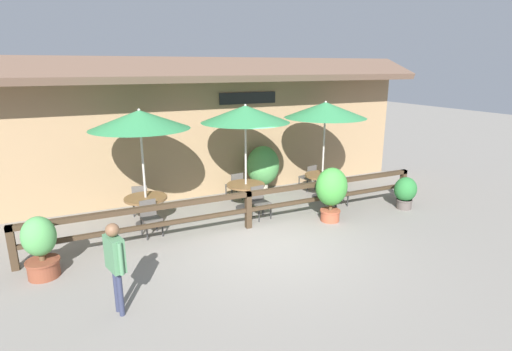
{
  "coord_description": "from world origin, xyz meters",
  "views": [
    {
      "loc": [
        -3.81,
        -7.56,
        3.96
      ],
      "look_at": [
        0.4,
        1.46,
        1.23
      ],
      "focal_mm": 28.0,
      "sensor_mm": 36.0,
      "label": 1
    }
  ],
  "objects_px": {
    "chair_far_streetside": "(338,189)",
    "potted_plant_entrance_palm": "(405,192)",
    "chair_near_streetside": "(150,216)",
    "dining_table_middle": "(246,189)",
    "patio_umbrella_middle": "(245,114)",
    "potted_plant_broad_leaf": "(263,166)",
    "patio_umbrella_near": "(140,120)",
    "potted_plant_small_flowering": "(40,247)",
    "patio_umbrella_far": "(325,110)",
    "chair_middle_wallside": "(235,185)",
    "potted_plant_corner_fern": "(331,190)",
    "chair_far_wallside": "(309,176)",
    "chair_middle_streetside": "(260,201)",
    "pedestrian": "(115,257)",
    "dining_table_far": "(322,179)",
    "dining_table_near": "(146,202)",
    "chair_near_wallside": "(140,198)"
  },
  "relations": [
    {
      "from": "dining_table_near",
      "to": "chair_far_wallside",
      "type": "bearing_deg",
      "value": 7.51
    },
    {
      "from": "patio_umbrella_far",
      "to": "dining_table_far",
      "type": "height_order",
      "value": "patio_umbrella_far"
    },
    {
      "from": "dining_table_near",
      "to": "potted_plant_broad_leaf",
      "type": "relative_size",
      "value": 0.71
    },
    {
      "from": "potted_plant_small_flowering",
      "to": "chair_near_streetside",
      "type": "bearing_deg",
      "value": 26.8
    },
    {
      "from": "chair_middle_wallside",
      "to": "patio_umbrella_far",
      "type": "relative_size",
      "value": 0.29
    },
    {
      "from": "chair_middle_wallside",
      "to": "chair_far_streetside",
      "type": "height_order",
      "value": "same"
    },
    {
      "from": "patio_umbrella_near",
      "to": "chair_near_streetside",
      "type": "bearing_deg",
      "value": -93.26
    },
    {
      "from": "patio_umbrella_near",
      "to": "chair_near_streetside",
      "type": "distance_m",
      "value": 2.35
    },
    {
      "from": "patio_umbrella_middle",
      "to": "patio_umbrella_far",
      "type": "xyz_separation_m",
      "value": [
        2.56,
        -0.07,
        0.0
      ]
    },
    {
      "from": "chair_near_streetside",
      "to": "dining_table_middle",
      "type": "height_order",
      "value": "chair_near_streetside"
    },
    {
      "from": "patio_umbrella_near",
      "to": "dining_table_middle",
      "type": "height_order",
      "value": "patio_umbrella_near"
    },
    {
      "from": "chair_middle_streetside",
      "to": "patio_umbrella_far",
      "type": "height_order",
      "value": "patio_umbrella_far"
    },
    {
      "from": "potted_plant_small_flowering",
      "to": "potted_plant_broad_leaf",
      "type": "xyz_separation_m",
      "value": [
        6.22,
        3.05,
        0.24
      ]
    },
    {
      "from": "chair_near_streetside",
      "to": "potted_plant_broad_leaf",
      "type": "relative_size",
      "value": 0.56
    },
    {
      "from": "patio_umbrella_near",
      "to": "chair_middle_wallside",
      "type": "bearing_deg",
      "value": 16.51
    },
    {
      "from": "chair_far_streetside",
      "to": "patio_umbrella_far",
      "type": "bearing_deg",
      "value": 102.9
    },
    {
      "from": "chair_far_streetside",
      "to": "pedestrian",
      "type": "distance_m",
      "value": 7.18
    },
    {
      "from": "patio_umbrella_middle",
      "to": "chair_far_wallside",
      "type": "relative_size",
      "value": 3.48
    },
    {
      "from": "potted_plant_broad_leaf",
      "to": "chair_middle_wallside",
      "type": "bearing_deg",
      "value": -163.96
    },
    {
      "from": "dining_table_middle",
      "to": "patio_umbrella_far",
      "type": "distance_m",
      "value": 3.32
    },
    {
      "from": "chair_near_streetside",
      "to": "patio_umbrella_far",
      "type": "relative_size",
      "value": 0.29
    },
    {
      "from": "chair_near_streetside",
      "to": "chair_middle_wallside",
      "type": "xyz_separation_m",
      "value": [
        2.86,
        1.58,
        0.0
      ]
    },
    {
      "from": "potted_plant_small_flowering",
      "to": "pedestrian",
      "type": "bearing_deg",
      "value": -57.56
    },
    {
      "from": "potted_plant_broad_leaf",
      "to": "dining_table_near",
      "type": "bearing_deg",
      "value": -163.62
    },
    {
      "from": "chair_middle_wallside",
      "to": "potted_plant_broad_leaf",
      "type": "xyz_separation_m",
      "value": [
        1.09,
        0.31,
        0.39
      ]
    },
    {
      "from": "patio_umbrella_far",
      "to": "potted_plant_corner_fern",
      "type": "xyz_separation_m",
      "value": [
        -0.93,
        -1.77,
        -1.86
      ]
    },
    {
      "from": "chair_middle_streetside",
      "to": "dining_table_far",
      "type": "xyz_separation_m",
      "value": [
        2.52,
        0.77,
        0.1
      ]
    },
    {
      "from": "chair_middle_streetside",
      "to": "potted_plant_entrance_palm",
      "type": "height_order",
      "value": "potted_plant_entrance_palm"
    },
    {
      "from": "dining_table_near",
      "to": "potted_plant_entrance_palm",
      "type": "xyz_separation_m",
      "value": [
        6.91,
        -1.95,
        -0.08
      ]
    },
    {
      "from": "potted_plant_small_flowering",
      "to": "potted_plant_entrance_palm",
      "type": "bearing_deg",
      "value": -0.32
    },
    {
      "from": "chair_middle_wallside",
      "to": "potted_plant_corner_fern",
      "type": "distance_m",
      "value": 3.14
    },
    {
      "from": "dining_table_middle",
      "to": "chair_middle_wallside",
      "type": "bearing_deg",
      "value": 89.07
    },
    {
      "from": "chair_near_wallside",
      "to": "chair_far_wallside",
      "type": "height_order",
      "value": "same"
    },
    {
      "from": "chair_near_streetside",
      "to": "dining_table_middle",
      "type": "xyz_separation_m",
      "value": [
        2.84,
        0.75,
        0.1
      ]
    },
    {
      "from": "patio_umbrella_near",
      "to": "pedestrian",
      "type": "relative_size",
      "value": 1.86
    },
    {
      "from": "patio_umbrella_far",
      "to": "pedestrian",
      "type": "relative_size",
      "value": 1.86
    },
    {
      "from": "patio_umbrella_middle",
      "to": "potted_plant_broad_leaf",
      "type": "bearing_deg",
      "value": 46.16
    },
    {
      "from": "chair_middle_wallside",
      "to": "potted_plant_corner_fern",
      "type": "height_order",
      "value": "potted_plant_corner_fern"
    },
    {
      "from": "patio_umbrella_near",
      "to": "chair_far_wallside",
      "type": "height_order",
      "value": "patio_umbrella_near"
    },
    {
      "from": "patio_umbrella_near",
      "to": "pedestrian",
      "type": "xyz_separation_m",
      "value": [
        -1.13,
        -3.77,
        -1.68
      ]
    },
    {
      "from": "chair_near_streetside",
      "to": "patio_umbrella_middle",
      "type": "relative_size",
      "value": 0.29
    },
    {
      "from": "patio_umbrella_middle",
      "to": "potted_plant_corner_fern",
      "type": "height_order",
      "value": "patio_umbrella_middle"
    },
    {
      "from": "chair_middle_wallside",
      "to": "chair_far_streetside",
      "type": "bearing_deg",
      "value": 139.63
    },
    {
      "from": "dining_table_far",
      "to": "chair_middle_wallside",
      "type": "bearing_deg",
      "value": 160.48
    },
    {
      "from": "chair_near_wallside",
      "to": "potted_plant_broad_leaf",
      "type": "distance_m",
      "value": 3.97
    },
    {
      "from": "potted_plant_entrance_palm",
      "to": "pedestrian",
      "type": "height_order",
      "value": "pedestrian"
    },
    {
      "from": "chair_near_streetside",
      "to": "chair_far_wallside",
      "type": "bearing_deg",
      "value": 5.66
    },
    {
      "from": "chair_far_streetside",
      "to": "potted_plant_entrance_palm",
      "type": "relative_size",
      "value": 0.92
    },
    {
      "from": "potted_plant_entrance_palm",
      "to": "potted_plant_small_flowering",
      "type": "distance_m",
      "value": 9.23
    },
    {
      "from": "patio_umbrella_near",
      "to": "patio_umbrella_middle",
      "type": "distance_m",
      "value": 2.8
    }
  ]
}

